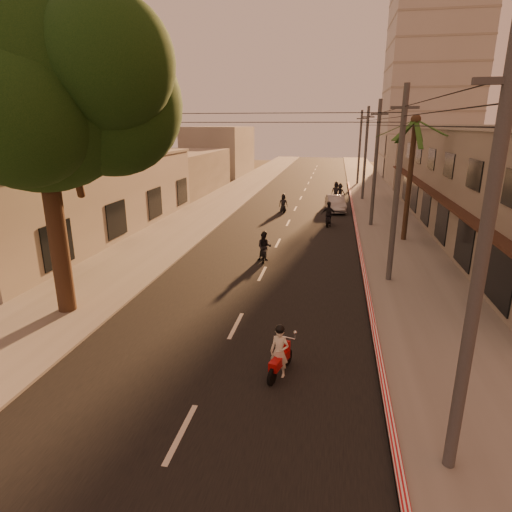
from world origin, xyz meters
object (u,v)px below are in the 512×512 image
object	(u,v)px
scooter_far_c	(336,192)
palm_tree	(415,127)
scooter_far_a	(283,204)
scooter_far_b	(340,192)
broadleaf_tree	(50,89)
parked_car	(335,204)
scooter_mid_a	(264,247)
scooter_mid_b	(328,215)
scooter_red	(280,353)

from	to	relation	value
scooter_far_c	palm_tree	bearing A→B (deg)	-74.48
scooter_far_a	scooter_far_b	distance (m)	8.93
broadleaf_tree	parked_car	bearing A→B (deg)	66.43
scooter_mid_a	parked_car	bearing A→B (deg)	70.75
scooter_mid_a	parked_car	world-z (taller)	scooter_mid_a
scooter_mid_a	parked_car	xyz separation A→B (m)	(3.81, 15.19, -0.09)
scooter_mid_b	scooter_far_c	size ratio (longest dim) A/B	0.98
palm_tree	scooter_far_a	distance (m)	13.66
scooter_far_a	palm_tree	bearing A→B (deg)	-55.85
scooter_red	scooter_far_b	size ratio (longest dim) A/B	1.00
broadleaf_tree	scooter_far_b	world-z (taller)	broadleaf_tree
scooter_mid_a	broadleaf_tree	bearing A→B (deg)	-133.24
broadleaf_tree	scooter_far_c	xyz separation A→B (m)	(10.15, 29.05, -7.63)
palm_tree	parked_car	size ratio (longest dim) A/B	1.90
parked_car	scooter_mid_a	bearing A→B (deg)	-111.56
broadleaf_tree	scooter_mid_a	xyz separation A→B (m)	(6.34, 8.09, -7.70)
broadleaf_tree	palm_tree	world-z (taller)	broadleaf_tree
scooter_red	scooter_far_a	xyz separation A→B (m)	(-2.95, 25.15, -0.03)
broadleaf_tree	palm_tree	distance (m)	20.18
palm_tree	scooter_mid_b	size ratio (longest dim) A/B	4.35
broadleaf_tree	scooter_mid_a	world-z (taller)	broadleaf_tree
scooter_far_c	broadleaf_tree	bearing A→B (deg)	-110.10
scooter_far_b	scooter_mid_a	bearing A→B (deg)	-94.07
scooter_red	scooter_far_c	size ratio (longest dim) A/B	0.89
parked_car	scooter_far_c	bearing A→B (deg)	82.58
scooter_red	scooter_far_b	xyz separation A→B (m)	(1.91, 32.65, 0.01)
palm_tree	parked_car	distance (m)	12.27
palm_tree	scooter_mid_a	xyz separation A→B (m)	(-8.27, -5.76, -6.38)
palm_tree	scooter_red	bearing A→B (deg)	-109.28
scooter_mid_b	broadleaf_tree	bearing A→B (deg)	-115.64
palm_tree	scooter_far_b	world-z (taller)	palm_tree
palm_tree	scooter_far_c	xyz separation A→B (m)	(-4.46, 15.19, -6.31)
scooter_mid_b	scooter_far_a	size ratio (longest dim) A/B	1.17
palm_tree	broadleaf_tree	bearing A→B (deg)	-136.52
scooter_red	scooter_far_c	world-z (taller)	scooter_far_c
broadleaf_tree	scooter_far_b	distance (m)	32.27
broadleaf_tree	scooter_far_c	size ratio (longest dim) A/B	6.31
scooter_mid_a	scooter_mid_b	distance (m)	9.95
broadleaf_tree	scooter_red	bearing A→B (deg)	-19.98
scooter_red	scooter_far_c	bearing A→B (deg)	103.30
broadleaf_tree	scooter_mid_b	world-z (taller)	broadleaf_tree
palm_tree	scooter_mid_a	bearing A→B (deg)	-145.13
broadleaf_tree	parked_car	xyz separation A→B (m)	(10.15, 23.28, -7.79)
scooter_mid_a	scooter_far_b	bearing A→B (deg)	73.67
scooter_red	parked_car	size ratio (longest dim) A/B	0.39
palm_tree	scooter_far_a	bearing A→B (deg)	137.52
parked_car	scooter_far_b	bearing A→B (deg)	78.71
palm_tree	scooter_mid_a	world-z (taller)	palm_tree
broadleaf_tree	scooter_mid_b	distance (m)	21.38
scooter_red	scooter_far_c	xyz separation A→B (m)	(1.49, 32.20, 0.08)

